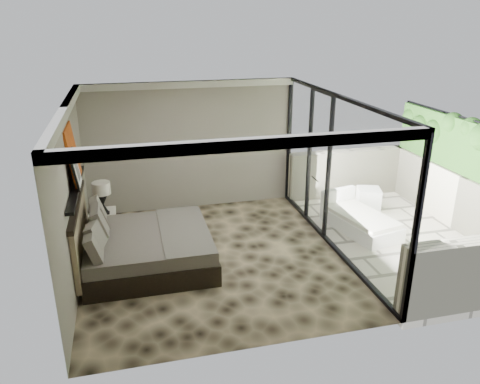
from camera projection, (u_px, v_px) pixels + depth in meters
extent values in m
plane|color=black|center=(214.00, 258.00, 8.36)|extent=(5.00, 5.00, 0.00)
cube|color=silver|center=(210.00, 102.00, 7.36)|extent=(4.50, 5.00, 0.02)
cube|color=gray|center=(191.00, 146.00, 10.12)|extent=(4.50, 0.02, 2.80)
cube|color=gray|center=(72.00, 196.00, 7.36)|extent=(0.02, 5.00, 2.80)
cube|color=white|center=(335.00, 174.00, 8.36)|extent=(0.08, 5.00, 2.80)
cube|color=beige|center=(400.00, 238.00, 9.22)|extent=(3.00, 5.00, 0.12)
cube|color=#BCB899|center=(465.00, 204.00, 9.31)|extent=(0.30, 5.00, 1.10)
cube|color=black|center=(76.00, 188.00, 7.42)|extent=(0.12, 2.20, 0.05)
cube|color=black|center=(150.00, 255.00, 8.08)|extent=(2.12, 2.02, 0.36)
cube|color=#5E584E|center=(149.00, 240.00, 7.98)|extent=(2.06, 1.96, 0.22)
cube|color=#4B4741|center=(184.00, 230.00, 8.07)|extent=(0.81, 2.00, 0.03)
cube|color=#937F5D|center=(80.00, 234.00, 7.65)|extent=(0.08, 2.12, 1.01)
cube|color=black|center=(104.00, 224.00, 9.09)|extent=(0.67, 0.67, 0.51)
cone|color=black|center=(104.00, 208.00, 8.93)|extent=(0.19, 0.19, 0.17)
cone|color=black|center=(103.00, 200.00, 8.87)|extent=(0.19, 0.19, 0.17)
cylinder|color=silver|center=(101.00, 188.00, 8.78)|extent=(0.34, 0.34, 0.23)
cube|color=#B64E0F|center=(73.00, 154.00, 7.53)|extent=(0.13, 0.90, 0.90)
cube|color=black|center=(75.00, 169.00, 7.27)|extent=(0.11, 0.50, 0.60)
cube|color=white|center=(368.00, 199.00, 10.39)|extent=(0.61, 0.61, 0.48)
cube|color=white|center=(360.00, 224.00, 9.37)|extent=(1.15, 1.77, 0.29)
cube|color=silver|center=(361.00, 216.00, 9.31)|extent=(1.09, 1.66, 0.08)
cube|color=white|center=(338.00, 197.00, 9.90)|extent=(0.82, 0.30, 0.36)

